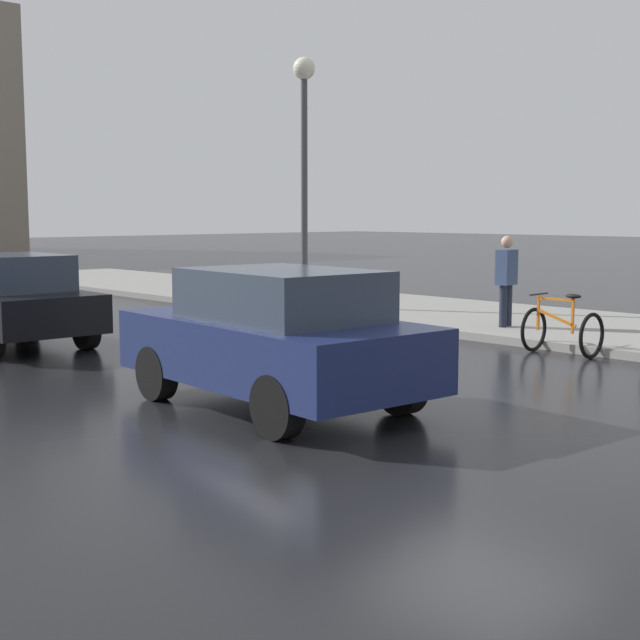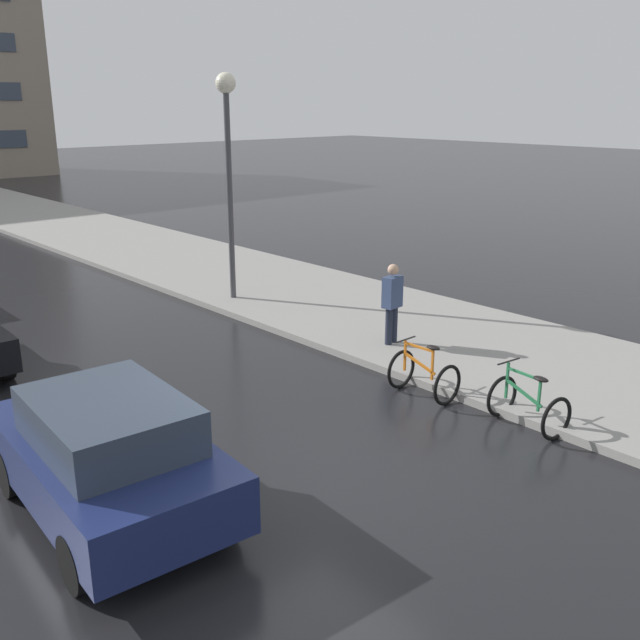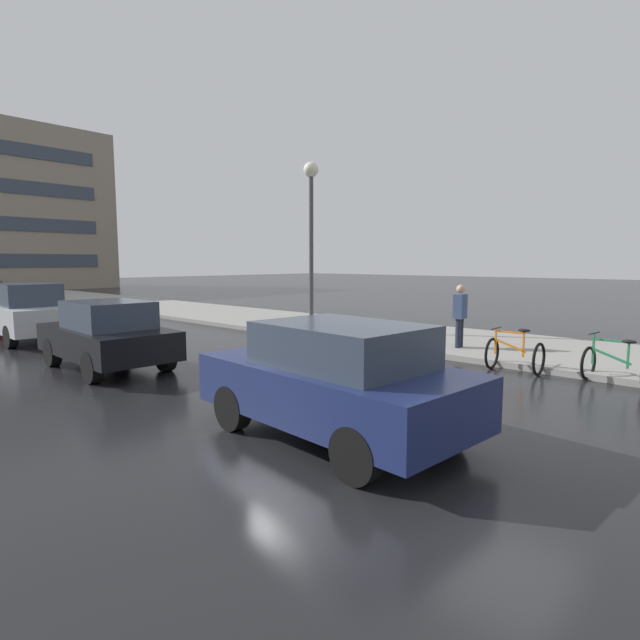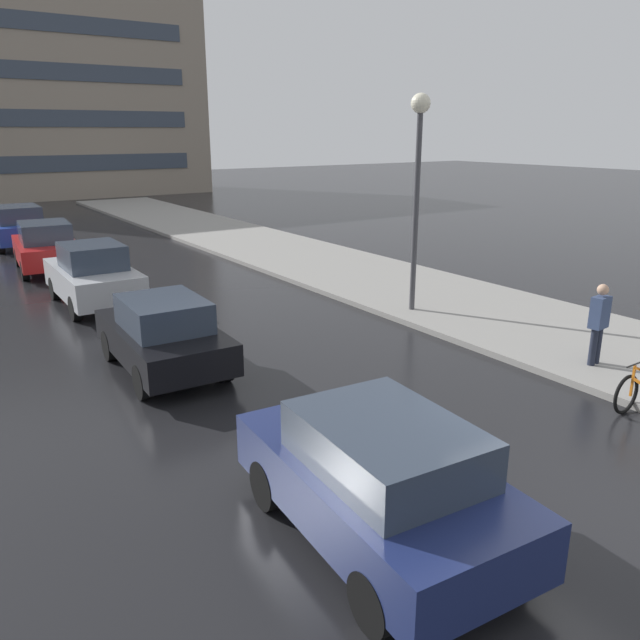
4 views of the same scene
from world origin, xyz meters
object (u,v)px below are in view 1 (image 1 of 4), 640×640
at_px(car_navy, 276,337).
at_px(bicycle_second, 562,330).
at_px(streetlamp, 304,131).
at_px(pedestrian, 506,279).
at_px(car_black, 10,300).

bearing_deg(car_navy, bicycle_second, -2.11).
distance_m(bicycle_second, streetlamp, 7.95).
xyz_separation_m(bicycle_second, pedestrian, (1.36, 1.98, 0.61)).
relative_size(car_black, pedestrian, 2.14).
xyz_separation_m(car_navy, streetlamp, (6.71, 6.83, 3.14)).
relative_size(bicycle_second, streetlamp, 0.20).
bearing_deg(bicycle_second, pedestrian, 55.47).
bearing_deg(pedestrian, streetlamp, 93.30).
distance_m(car_navy, streetlamp, 10.07).
height_order(car_navy, car_black, car_navy).
distance_m(car_navy, car_black, 6.57).
bearing_deg(bicycle_second, car_black, 130.24).
distance_m(pedestrian, streetlamp, 5.85).
xyz_separation_m(car_navy, car_black, (-0.11, 6.57, -0.04)).
height_order(car_black, streetlamp, streetlamp).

